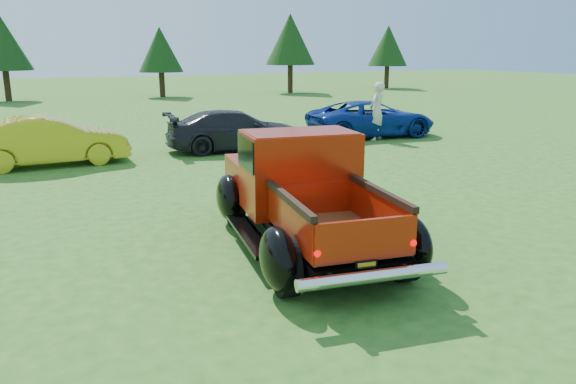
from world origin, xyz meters
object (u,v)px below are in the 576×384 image
(tree_mid_right, at_px, (160,50))
(show_car_yellow, at_px, (50,141))
(tree_east, at_px, (290,39))
(spectator, at_px, (377,111))
(tree_mid_left, at_px, (2,42))
(show_car_grey, at_px, (235,130))
(pickup_truck, at_px, (299,190))
(show_car_blue, at_px, (371,119))
(tree_far_east, at_px, (388,46))

(tree_mid_right, relative_size, show_car_yellow, 1.11)
(tree_east, height_order, spectator, tree_east)
(tree_mid_left, bearing_deg, show_car_grey, -74.00)
(tree_mid_left, relative_size, pickup_truck, 0.99)
(pickup_truck, distance_m, spectator, 10.78)
(show_car_grey, xyz_separation_m, show_car_blue, (5.31, 0.45, 0.02))
(tree_mid_right, relative_size, tree_east, 0.81)
(show_car_blue, xyz_separation_m, spectator, (-0.30, -0.75, 0.34))
(tree_mid_left, relative_size, show_car_blue, 1.10)
(tree_east, bearing_deg, tree_far_east, 6.34)
(pickup_truck, bearing_deg, tree_east, 72.89)
(tree_far_east, bearing_deg, tree_east, -173.66)
(tree_mid_left, distance_m, show_car_yellow, 21.86)
(tree_mid_right, height_order, show_car_yellow, tree_mid_right)
(tree_east, xyz_separation_m, show_car_grey, (-11.81, -20.10, -3.05))
(tree_far_east, xyz_separation_m, show_car_grey, (-20.81, -21.10, -2.64))
(tree_mid_left, relative_size, show_car_yellow, 1.26)
(tree_mid_right, distance_m, pickup_truck, 29.48)
(tree_east, xyz_separation_m, tree_far_east, (9.00, 1.00, -0.41))
(pickup_truck, xyz_separation_m, spectator, (7.11, 8.10, 0.13))
(pickup_truck, bearing_deg, show_car_grey, 84.85)
(tree_east, distance_m, show_car_grey, 23.51)
(tree_east, bearing_deg, show_car_blue, -108.31)
(tree_far_east, bearing_deg, show_car_yellow, -140.93)
(show_car_blue, distance_m, spectator, 0.87)
(show_car_blue, bearing_deg, tree_mid_left, 34.76)
(show_car_grey, bearing_deg, tree_mid_right, -2.04)
(tree_far_east, height_order, show_car_yellow, tree_far_east)
(tree_mid_left, height_order, tree_far_east, tree_mid_left)
(tree_mid_left, distance_m, tree_far_east, 27.00)
(tree_mid_right, xyz_separation_m, spectator, (2.20, -20.89, -2.00))
(tree_mid_left, distance_m, spectator, 24.71)
(show_car_yellow, bearing_deg, tree_far_east, -51.79)
(show_car_blue, bearing_deg, tree_east, -12.08)
(show_car_grey, bearing_deg, tree_far_east, -38.88)
(pickup_truck, distance_m, show_car_yellow, 8.91)
(tree_mid_right, height_order, tree_far_east, tree_far_east)
(tree_mid_right, relative_size, show_car_grey, 1.05)
(show_car_yellow, bearing_deg, tree_mid_right, -22.19)
(tree_mid_right, height_order, spectator, tree_mid_right)
(tree_far_east, bearing_deg, spectator, -126.45)
(tree_mid_left, height_order, show_car_blue, tree_mid_left)
(show_car_grey, bearing_deg, show_car_blue, -79.39)
(tree_mid_right, bearing_deg, tree_mid_left, 173.66)
(pickup_truck, relative_size, show_car_blue, 1.11)
(show_car_grey, relative_size, spectator, 2.15)
(show_car_blue, bearing_deg, spectator, 164.31)
(show_car_blue, bearing_deg, tree_mid_right, 13.30)
(tree_far_east, height_order, pickup_truck, tree_far_east)
(show_car_yellow, height_order, show_car_grey, show_car_yellow)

